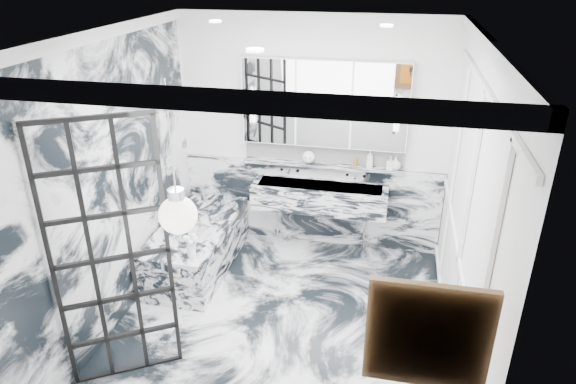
% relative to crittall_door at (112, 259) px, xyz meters
% --- Properties ---
extents(floor, '(3.60, 3.60, 0.00)m').
position_rel_crittall_door_xyz_m(floor, '(1.16, 0.82, -1.16)').
color(floor, silver).
rests_on(floor, ground).
extents(ceiling, '(3.60, 3.60, 0.00)m').
position_rel_crittall_door_xyz_m(ceiling, '(1.16, 0.82, 1.64)').
color(ceiling, white).
rests_on(ceiling, wall_back).
extents(wall_back, '(3.60, 0.00, 3.60)m').
position_rel_crittall_door_xyz_m(wall_back, '(1.16, 2.62, 0.24)').
color(wall_back, white).
rests_on(wall_back, floor).
extents(wall_front, '(3.60, 0.00, 3.60)m').
position_rel_crittall_door_xyz_m(wall_front, '(1.16, -0.98, 0.24)').
color(wall_front, white).
rests_on(wall_front, floor).
extents(wall_left, '(0.00, 3.60, 3.60)m').
position_rel_crittall_door_xyz_m(wall_left, '(-0.44, 0.82, 0.24)').
color(wall_left, white).
rests_on(wall_left, floor).
extents(wall_right, '(0.00, 3.60, 3.60)m').
position_rel_crittall_door_xyz_m(wall_right, '(2.76, 0.82, 0.24)').
color(wall_right, white).
rests_on(wall_right, floor).
extents(marble_clad_back, '(3.18, 0.05, 1.05)m').
position_rel_crittall_door_xyz_m(marble_clad_back, '(1.16, 2.60, -0.63)').
color(marble_clad_back, silver).
rests_on(marble_clad_back, floor).
extents(marble_clad_left, '(0.02, 3.56, 2.68)m').
position_rel_crittall_door_xyz_m(marble_clad_left, '(-0.42, 0.82, 0.18)').
color(marble_clad_left, silver).
rests_on(marble_clad_left, floor).
extents(panel_molding, '(0.03, 3.40, 2.30)m').
position_rel_crittall_door_xyz_m(panel_molding, '(2.74, 0.82, 0.14)').
color(panel_molding, white).
rests_on(panel_molding, floor).
extents(soap_bottle_a, '(0.10, 0.10, 0.22)m').
position_rel_crittall_door_xyz_m(soap_bottle_a, '(1.87, 2.53, 0.04)').
color(soap_bottle_a, '#8C5919').
rests_on(soap_bottle_a, ledge).
extents(soap_bottle_b, '(0.09, 0.09, 0.16)m').
position_rel_crittall_door_xyz_m(soap_bottle_b, '(2.11, 2.53, 0.01)').
color(soap_bottle_b, '#4C4C51').
rests_on(soap_bottle_b, ledge).
extents(soap_bottle_c, '(0.15, 0.15, 0.16)m').
position_rel_crittall_door_xyz_m(soap_bottle_c, '(2.16, 2.53, 0.01)').
color(soap_bottle_c, silver).
rests_on(soap_bottle_c, ledge).
extents(face_pot, '(0.15, 0.15, 0.15)m').
position_rel_crittall_door_xyz_m(face_pot, '(1.15, 2.53, 0.01)').
color(face_pot, white).
rests_on(face_pot, ledge).
extents(amber_bottle, '(0.04, 0.04, 0.10)m').
position_rel_crittall_door_xyz_m(amber_bottle, '(1.70, 2.53, -0.02)').
color(amber_bottle, '#8C5919').
rests_on(amber_bottle, ledge).
extents(flower_vase, '(0.09, 0.09, 0.12)m').
position_rel_crittall_door_xyz_m(flower_vase, '(0.19, 1.08, -0.55)').
color(flower_vase, silver).
rests_on(flower_vase, bathtub).
extents(crittall_door, '(0.77, 0.49, 2.31)m').
position_rel_crittall_door_xyz_m(crittall_door, '(0.00, 0.00, 0.00)').
color(crittall_door, black).
rests_on(crittall_door, floor).
extents(artwork, '(0.53, 0.05, 0.53)m').
position_rel_crittall_door_xyz_m(artwork, '(2.36, -0.94, 0.42)').
color(artwork, '#B95713').
rests_on(artwork, wall_front).
extents(pendant_light, '(0.23, 0.23, 0.23)m').
position_rel_crittall_door_xyz_m(pendant_light, '(0.88, -0.56, 0.77)').
color(pendant_light, white).
rests_on(pendant_light, ceiling).
extents(trough_sink, '(1.60, 0.45, 0.30)m').
position_rel_crittall_door_xyz_m(trough_sink, '(1.31, 2.38, -0.43)').
color(trough_sink, silver).
rests_on(trough_sink, wall_back).
extents(ledge, '(1.90, 0.14, 0.04)m').
position_rel_crittall_door_xyz_m(ledge, '(1.31, 2.54, -0.09)').
color(ledge, silver).
rests_on(ledge, wall_back).
extents(subway_tile, '(1.90, 0.03, 0.23)m').
position_rel_crittall_door_xyz_m(subway_tile, '(1.31, 2.61, 0.05)').
color(subway_tile, white).
rests_on(subway_tile, wall_back).
extents(mirror_cabinet, '(1.90, 0.16, 1.00)m').
position_rel_crittall_door_xyz_m(mirror_cabinet, '(1.31, 2.55, 0.66)').
color(mirror_cabinet, white).
rests_on(mirror_cabinet, wall_back).
extents(sconce_left, '(0.07, 0.07, 0.40)m').
position_rel_crittall_door_xyz_m(sconce_left, '(0.49, 2.45, 0.62)').
color(sconce_left, white).
rests_on(sconce_left, mirror_cabinet).
extents(sconce_right, '(0.07, 0.07, 0.40)m').
position_rel_crittall_door_xyz_m(sconce_right, '(2.13, 2.45, 0.62)').
color(sconce_right, white).
rests_on(sconce_right, mirror_cabinet).
extents(bathtub, '(0.75, 1.65, 0.55)m').
position_rel_crittall_door_xyz_m(bathtub, '(-0.01, 1.72, -0.88)').
color(bathtub, silver).
rests_on(bathtub, floor).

